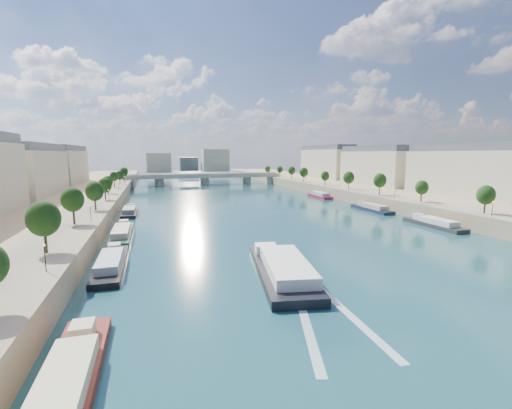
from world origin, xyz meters
TOP-DOWN VIEW (x-y plane):
  - ground at (0.00, 100.00)m, footprint 700.00×700.00m
  - quay_left at (-72.00, 100.00)m, footprint 44.00×520.00m
  - quay_right at (72.00, 100.00)m, footprint 44.00×520.00m
  - pave_left at (-57.00, 100.00)m, footprint 14.00×520.00m
  - pave_right at (57.00, 100.00)m, footprint 14.00×520.00m
  - trees_left at (-55.00, 102.00)m, footprint 4.80×268.80m
  - trees_right at (55.00, 110.00)m, footprint 4.80×268.80m
  - lamps_left at (-52.50, 90.00)m, footprint 0.36×200.36m
  - lamps_right at (52.50, 105.00)m, footprint 0.36×200.36m
  - buildings_left at (-85.00, 112.00)m, footprint 16.00×226.00m
  - buildings_right at (85.00, 112.00)m, footprint 16.00×226.00m
  - skyline at (3.19, 319.52)m, footprint 79.00×42.00m
  - bridge at (0.00, 224.75)m, footprint 112.00×12.00m
  - tour_barge at (-14.73, 31.72)m, footprint 13.99×31.49m
  - wake at (-14.73, 15.19)m, footprint 12.18×26.03m
  - moored_barges_left at (-45.50, 42.28)m, footprint 5.00×150.15m
  - moored_barges_right at (45.50, 53.89)m, footprint 5.00×168.54m

SIDE VIEW (x-z plane):
  - ground at x=0.00m, z-range 0.00..0.00m
  - wake at x=-14.73m, z-range 0.00..0.04m
  - moored_barges_right at x=45.50m, z-range -0.96..2.64m
  - moored_barges_left at x=-45.50m, z-range -0.96..2.64m
  - tour_barge at x=-14.73m, z-range -0.87..3.26m
  - quay_left at x=-72.00m, z-range 0.00..5.00m
  - quay_right at x=72.00m, z-range 0.00..5.00m
  - pave_left at x=-57.00m, z-range 5.00..5.10m
  - pave_right at x=57.00m, z-range 5.00..5.10m
  - bridge at x=0.00m, z-range 1.01..9.16m
  - lamps_left at x=-52.50m, z-range 5.64..9.92m
  - lamps_right at x=52.50m, z-range 5.64..9.92m
  - trees_left at x=-55.00m, z-range 6.35..14.61m
  - trees_right at x=55.00m, z-range 6.35..14.61m
  - skyline at x=3.19m, z-range 3.66..25.66m
  - buildings_left at x=-85.00m, z-range 4.85..28.05m
  - buildings_right at x=85.00m, z-range 4.85..28.05m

